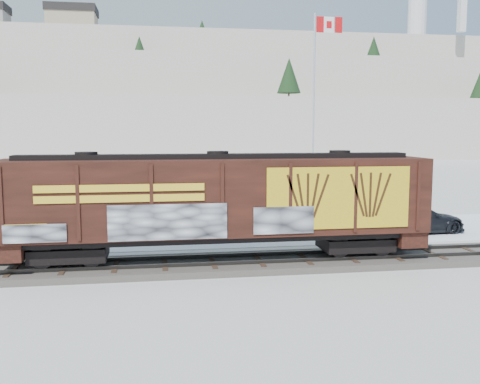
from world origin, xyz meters
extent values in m
plane|color=white|center=(0.00, 0.00, 0.00)|extent=(500.00, 500.00, 0.00)
cube|color=#59544C|center=(0.00, 0.00, 0.14)|extent=(50.00, 3.40, 0.28)
cube|color=#33302D|center=(0.00, -0.72, 0.35)|extent=(50.00, 0.10, 0.15)
cube|color=#33302D|center=(0.00, 0.72, 0.35)|extent=(50.00, 0.10, 0.15)
cube|color=white|center=(0.00, 7.50, 0.01)|extent=(40.00, 8.00, 0.03)
cube|color=white|center=(0.00, 95.00, 6.00)|extent=(360.00, 40.00, 12.00)
cube|color=white|center=(0.00, 125.00, 12.00)|extent=(360.00, 40.00, 24.00)
cube|color=white|center=(0.00, 160.00, 17.50)|extent=(360.00, 50.00, 35.00)
cone|color=black|center=(22.00, 90.00, 17.31)|extent=(5.04, 5.04, 7.38)
cone|color=black|center=(70.00, 96.00, 16.43)|extent=(4.20, 4.20, 6.15)
cone|color=black|center=(-10.00, 128.00, 28.13)|extent=(3.92, 3.92, 5.74)
cone|color=black|center=(55.00, 124.00, 28.72)|extent=(4.48, 4.48, 6.56)
cone|color=black|center=(10.00, 162.00, 39.43)|extent=(4.20, 4.20, 6.15)
cube|color=tan|center=(-32.00, 162.00, 39.00)|extent=(15.00, 12.00, 8.00)
cube|color=black|center=(-32.00, 162.00, 44.20)|extent=(15.75, 12.60, 2.40)
cube|color=black|center=(-9.82, 0.00, 0.88)|extent=(3.00, 2.00, 0.90)
cube|color=black|center=(2.33, 0.00, 0.88)|extent=(3.00, 2.00, 0.90)
cylinder|color=black|center=(-10.77, -0.78, 0.88)|extent=(0.90, 0.12, 0.90)
cube|color=black|center=(-3.74, 0.00, 1.41)|extent=(17.66, 2.40, 0.25)
cube|color=#3C1810|center=(-3.74, 0.00, 3.08)|extent=(17.66, 3.00, 3.11)
cube|color=black|center=(-3.74, 0.00, 4.74)|extent=(16.24, 0.90, 0.20)
cube|color=gold|center=(1.02, -1.54, 3.08)|extent=(6.00, 0.03, 2.52)
cube|color=gold|center=(-7.63, -1.54, 3.43)|extent=(6.36, 0.02, 0.70)
cube|color=silver|center=(-5.86, -1.55, 2.28)|extent=(4.59, 0.03, 1.40)
cylinder|color=silver|center=(4.00, 12.09, 0.10)|extent=(0.90, 0.90, 0.20)
cylinder|color=silver|center=(4.00, 12.09, 6.64)|extent=(0.14, 0.14, 13.29)
cube|color=red|center=(4.35, 12.09, 12.59)|extent=(0.50, 0.07, 1.00)
cube|color=white|center=(4.95, 12.09, 12.59)|extent=(0.70, 0.09, 1.00)
cube|color=red|center=(5.60, 12.09, 12.59)|extent=(0.50, 0.07, 1.00)
imported|color=silver|center=(-3.79, 6.73, 0.70)|extent=(4.20, 2.68, 1.33)
imported|color=white|center=(-1.11, 8.44, 0.79)|extent=(4.89, 3.33, 1.53)
imported|color=black|center=(8.29, 5.80, 0.82)|extent=(5.66, 2.84, 1.58)
camera|label=1|loc=(-6.31, -22.09, 5.82)|focal=40.00mm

